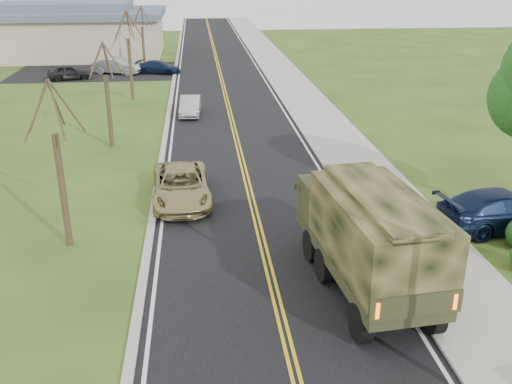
{
  "coord_description": "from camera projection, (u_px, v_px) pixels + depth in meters",
  "views": [
    {
      "loc": [
        -2.16,
        -9.16,
        9.58
      ],
      "look_at": [
        -0.17,
        9.99,
        1.8
      ],
      "focal_mm": 40.0,
      "sensor_mm": 36.0,
      "label": 1
    }
  ],
  "objects": [
    {
      "name": "lot_car_silver",
      "position": [
        117.0,
        66.0,
        52.3
      ],
      "size": [
        4.72,
        2.88,
        1.47
      ],
      "primitive_type": "imported",
      "rotation": [
        0.0,
        0.0,
        1.25
      ],
      "color": "#A3A3A8",
      "rests_on": "ground"
    },
    {
      "name": "sedan_silver",
      "position": [
        190.0,
        106.0,
        38.23
      ],
      "size": [
        1.5,
        3.81,
        1.23
      ],
      "primitive_type": "imported",
      "rotation": [
        0.0,
        0.0,
        -0.05
      ],
      "color": "#B0B0B5",
      "rests_on": "ground"
    },
    {
      "name": "sidewalk_right",
      "position": [
        290.0,
        80.0,
        49.67
      ],
      "size": [
        3.2,
        120.0,
        0.1
      ],
      "primitive_type": "cube",
      "color": "#9E998E",
      "rests_on": "ground"
    },
    {
      "name": "lot_car_dark",
      "position": [
        69.0,
        72.0,
        49.74
      ],
      "size": [
        4.05,
        2.39,
        1.29
      ],
      "primitive_type": "imported",
      "rotation": [
        0.0,
        0.0,
        1.81
      ],
      "color": "black",
      "rests_on": "ground"
    },
    {
      "name": "military_truck",
      "position": [
        368.0,
        232.0,
        17.18
      ],
      "size": [
        3.12,
        7.29,
        3.53
      ],
      "rotation": [
        0.0,
        0.0,
        0.1
      ],
      "color": "black",
      "rests_on": "ground"
    },
    {
      "name": "road",
      "position": [
        222.0,
        82.0,
        49.13
      ],
      "size": [
        8.0,
        120.0,
        0.01
      ],
      "primitive_type": "cube",
      "color": "black",
      "rests_on": "ground"
    },
    {
      "name": "curb_right",
      "position": [
        270.0,
        80.0,
        49.5
      ],
      "size": [
        0.3,
        120.0,
        0.12
      ],
      "primitive_type": "cube",
      "color": "#9E998E",
      "rests_on": "ground"
    },
    {
      "name": "suv_champagne",
      "position": [
        181.0,
        185.0,
        24.35
      ],
      "size": [
        2.63,
        5.27,
        1.44
      ],
      "primitive_type": "imported",
      "rotation": [
        0.0,
        0.0,
        0.05
      ],
      "color": "tan",
      "rests_on": "ground"
    },
    {
      "name": "bare_tree_c",
      "position": [
        130.0,
        62.0,
        41.88
      ],
      "size": [
        2.04,
        2.39,
        6.42
      ],
      "color": "#38281C",
      "rests_on": "ground"
    },
    {
      "name": "bare_tree_a",
      "position": [
        61.0,
        178.0,
        19.81
      ],
      "size": [
        1.93,
        2.26,
        6.08
      ],
      "color": "#38281C",
      "rests_on": "ground"
    },
    {
      "name": "commercial_building",
      "position": [
        66.0,
        31.0,
        61.32
      ],
      "size": [
        25.5,
        21.5,
        5.65
      ],
      "color": "tan",
      "rests_on": "ground"
    },
    {
      "name": "bare_tree_d",
      "position": [
        143.0,
        43.0,
        53.03
      ],
      "size": [
        1.88,
        2.2,
        5.91
      ],
      "color": "#38281C",
      "rests_on": "ground"
    },
    {
      "name": "bare_tree_b",
      "position": [
        108.0,
        103.0,
        30.93
      ],
      "size": [
        1.83,
        2.14,
        5.73
      ],
      "color": "#38281C",
      "rests_on": "ground"
    },
    {
      "name": "pickup_navy",
      "position": [
        503.0,
        210.0,
        21.85
      ],
      "size": [
        5.53,
        2.91,
        1.53
      ],
      "primitive_type": "imported",
      "rotation": [
        0.0,
        0.0,
        1.72
      ],
      "color": "#0E1A35",
      "rests_on": "ground"
    },
    {
      "name": "curb_left",
      "position": [
        174.0,
        82.0,
        48.71
      ],
      "size": [
        0.3,
        120.0,
        0.1
      ],
      "primitive_type": "cube",
      "color": "#9E998E",
      "rests_on": "ground"
    },
    {
      "name": "lot_car_navy",
      "position": [
        159.0,
        67.0,
        52.52
      ],
      "size": [
        4.32,
        2.68,
        1.17
      ],
      "primitive_type": "imported",
      "rotation": [
        0.0,
        0.0,
        1.29
      ],
      "color": "#0E1933",
      "rests_on": "ground"
    }
  ]
}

